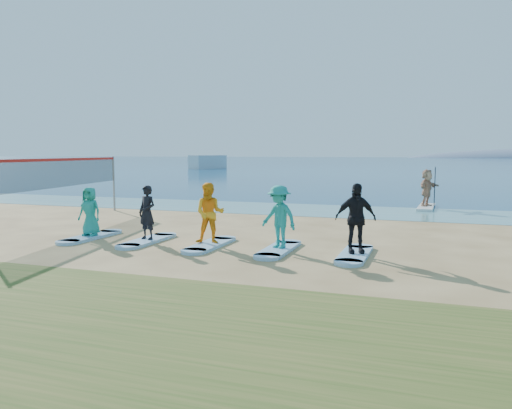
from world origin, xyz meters
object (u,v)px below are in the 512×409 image
(student_1, at_px, (147,212))
(surfboard_4, at_px, (355,254))
(volleyball_net, at_px, (62,173))
(boat_offshore_a, at_px, (208,169))
(student_2, at_px, (210,213))
(surfboard_1, at_px, (148,241))
(student_3, at_px, (279,217))
(surfboard_2, at_px, (210,245))
(surfboard_0, at_px, (91,237))
(paddleboarder, at_px, (427,188))
(student_0, at_px, (90,211))
(student_4, at_px, (356,218))
(paddleboard, at_px, (426,207))
(surfboard_3, at_px, (279,249))

(student_1, relative_size, surfboard_4, 0.73)
(volleyball_net, xyz_separation_m, boat_offshore_a, (-22.73, 61.58, -1.90))
(student_1, xyz_separation_m, student_2, (2.06, 0.00, 0.06))
(surfboard_1, height_order, student_3, student_3)
(surfboard_2, bearing_deg, surfboard_0, 180.00)
(surfboard_0, bearing_deg, student_3, 0.00)
(surfboard_0, height_order, student_2, student_2)
(paddleboarder, bearing_deg, surfboard_1, 172.42)
(paddleboarder, relative_size, student_0, 1.17)
(paddleboarder, distance_m, surfboard_0, 15.88)
(student_1, height_order, student_3, student_3)
(student_4, bearing_deg, surfboard_2, 157.07)
(paddleboarder, xyz_separation_m, student_1, (-7.78, -12.43, -0.11))
(student_0, distance_m, surfboard_4, 8.27)
(paddleboard, xyz_separation_m, paddleboarder, (0.00, 0.00, 0.95))
(boat_offshore_a, distance_m, student_1, 69.62)
(student_1, bearing_deg, surfboard_4, 12.95)
(student_1, bearing_deg, boat_offshore_a, 126.44)
(surfboard_0, bearing_deg, student_4, 0.00)
(boat_offshore_a, xyz_separation_m, surfboard_1, (27.75, -63.85, 0.04))
(surfboard_2, height_order, surfboard_3, same)
(boat_offshore_a, bearing_deg, volleyball_net, -54.06)
(student_3, bearing_deg, surfboard_0, -157.52)
(volleyball_net, relative_size, paddleboarder, 5.04)
(student_4, bearing_deg, volleyball_net, 145.62)
(paddleboard, relative_size, paddleboarder, 1.69)
(boat_offshore_a, height_order, surfboard_3, boat_offshore_a)
(boat_offshore_a, relative_size, student_2, 4.19)
(student_2, relative_size, student_3, 1.02)
(boat_offshore_a, xyz_separation_m, surfboard_3, (31.87, -63.85, 0.04))
(surfboard_2, relative_size, student_2, 1.27)
(student_0, bearing_deg, student_2, -2.71)
(surfboard_1, xyz_separation_m, surfboard_2, (2.06, 0.00, 0.00))
(paddleboarder, distance_m, student_4, 12.53)
(surfboard_4, bearing_deg, boat_offshore_a, 117.99)
(paddleboarder, bearing_deg, boat_offshore_a, 59.10)
(paddleboard, distance_m, student_1, 14.69)
(surfboard_4, bearing_deg, paddleboarder, 82.64)
(volleyball_net, xyz_separation_m, surfboard_4, (11.19, -2.27, -1.86))
(surfboard_0, height_order, surfboard_3, same)
(surfboard_3, bearing_deg, student_3, 0.00)
(surfboard_1, bearing_deg, paddleboarder, 57.96)
(volleyball_net, bearing_deg, student_4, -11.45)
(student_1, relative_size, surfboard_2, 0.73)
(student_3, bearing_deg, surfboard_4, 22.48)
(paddleboard, height_order, boat_offshore_a, boat_offshore_a)
(student_1, distance_m, student_3, 4.12)
(student_3, bearing_deg, paddleboarder, 96.06)
(surfboard_0, bearing_deg, boat_offshore_a, 111.92)
(surfboard_3, xyz_separation_m, student_4, (2.06, 0.00, 0.95))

